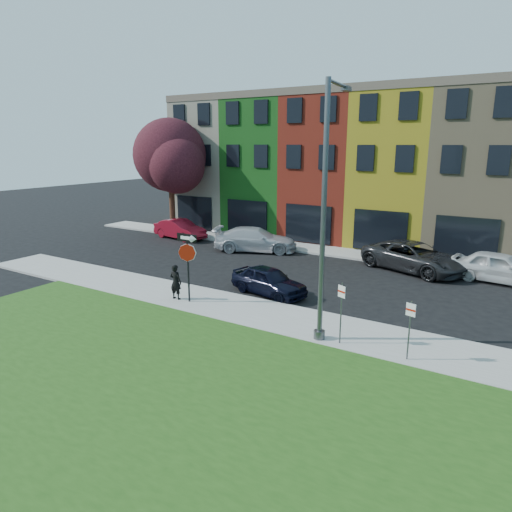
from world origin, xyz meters
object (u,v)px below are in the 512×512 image
Objects in this scene: sedan_near at (269,281)px; street_lamp at (325,215)px; man at (176,282)px; stop_sign at (187,254)px.

street_lamp is (4.16, -3.41, 3.89)m from sedan_near.
street_lamp reaches higher than man.
man is at bearing 171.45° from street_lamp.
street_lamp is at bearing 174.14° from man.
stop_sign reaches higher than man.
man is at bearing 147.72° from sedan_near.
stop_sign is at bearing 170.82° from street_lamp.
man reaches higher than sedan_near.
street_lamp is (7.18, -0.39, 3.64)m from man.
stop_sign reaches higher than sedan_near.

